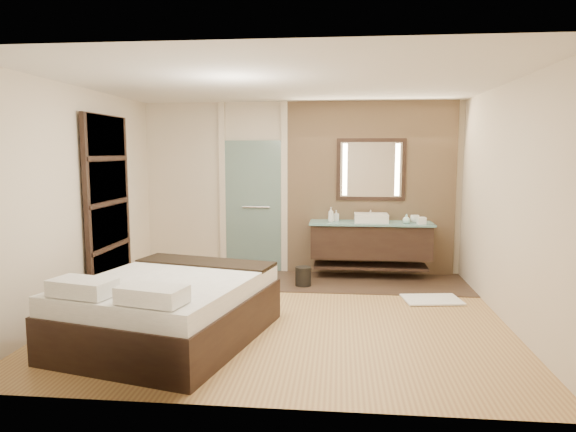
# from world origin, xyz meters

# --- Properties ---
(floor) EXTENTS (5.00, 5.00, 0.00)m
(floor) POSITION_xyz_m (0.00, 0.00, 0.00)
(floor) COLOR #A27244
(floor) RESTS_ON ground
(tile_strip) EXTENTS (3.80, 1.30, 0.01)m
(tile_strip) POSITION_xyz_m (0.60, 1.60, 0.01)
(tile_strip) COLOR #39261F
(tile_strip) RESTS_ON floor
(stone_wall) EXTENTS (2.60, 0.08, 2.70)m
(stone_wall) POSITION_xyz_m (1.10, 2.21, 1.35)
(stone_wall) COLOR tan
(stone_wall) RESTS_ON floor
(vanity) EXTENTS (1.85, 0.55, 0.88)m
(vanity) POSITION_xyz_m (1.10, 1.92, 0.58)
(vanity) COLOR black
(vanity) RESTS_ON stone_wall
(mirror_unit) EXTENTS (1.06, 0.04, 0.96)m
(mirror_unit) POSITION_xyz_m (1.10, 2.16, 1.65)
(mirror_unit) COLOR black
(mirror_unit) RESTS_ON stone_wall
(frosted_door) EXTENTS (1.10, 0.12, 2.70)m
(frosted_door) POSITION_xyz_m (-0.75, 2.20, 1.14)
(frosted_door) COLOR #9EC8BF
(frosted_door) RESTS_ON floor
(shoji_partition) EXTENTS (0.06, 1.20, 2.40)m
(shoji_partition) POSITION_xyz_m (-2.43, 0.60, 1.21)
(shoji_partition) COLOR black
(shoji_partition) RESTS_ON floor
(bed) EXTENTS (2.10, 2.40, 0.80)m
(bed) POSITION_xyz_m (-1.10, -0.92, 0.33)
(bed) COLOR black
(bed) RESTS_ON floor
(bath_mat) EXTENTS (0.78, 0.60, 0.02)m
(bath_mat) POSITION_xyz_m (1.83, 0.75, 0.02)
(bath_mat) COLOR white
(bath_mat) RESTS_ON floor
(waste_bin) EXTENTS (0.24, 0.24, 0.28)m
(waste_bin) POSITION_xyz_m (0.12, 1.31, 0.14)
(waste_bin) COLOR black
(waste_bin) RESTS_ON floor
(tissue_box) EXTENTS (0.13, 0.13, 0.10)m
(tissue_box) POSITION_xyz_m (1.83, 1.78, 0.92)
(tissue_box) COLOR silver
(tissue_box) RESTS_ON vanity
(soap_bottle_a) EXTENTS (0.09, 0.10, 0.23)m
(soap_bottle_a) POSITION_xyz_m (0.50, 1.84, 0.98)
(soap_bottle_a) COLOR silver
(soap_bottle_a) RESTS_ON vanity
(soap_bottle_b) EXTENTS (0.08, 0.09, 0.17)m
(soap_bottle_b) POSITION_xyz_m (0.57, 1.99, 0.95)
(soap_bottle_b) COLOR #B2B2B2
(soap_bottle_b) RESTS_ON vanity
(soap_bottle_c) EXTENTS (0.13, 0.13, 0.14)m
(soap_bottle_c) POSITION_xyz_m (1.62, 1.81, 0.94)
(soap_bottle_c) COLOR silver
(soap_bottle_c) RESTS_ON vanity
(cup) EXTENTS (0.15, 0.15, 0.11)m
(cup) POSITION_xyz_m (1.76, 1.97, 0.92)
(cup) COLOR white
(cup) RESTS_ON vanity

